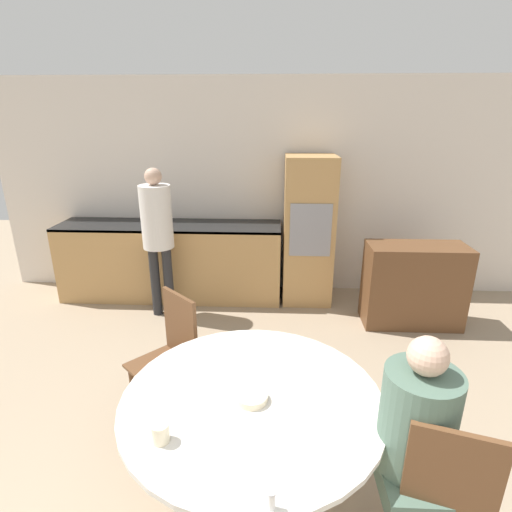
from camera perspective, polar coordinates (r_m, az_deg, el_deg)
The scene contains 12 objects.
wall_back at distance 4.99m, azimuth 0.86°, elevation 9.52°, with size 6.58×0.05×2.60m.
kitchen_counter at distance 5.03m, azimuth -11.99°, elevation -0.52°, with size 2.67×0.60×0.93m.
oven_unit at distance 4.77m, azimuth 7.46°, elevation 3.61°, with size 0.57×0.59×1.74m.
sideboard at distance 4.60m, azimuth 21.56°, elevation -3.90°, with size 1.02×0.45×0.89m.
dining_table at distance 2.38m, azimuth -0.54°, elevation -23.00°, with size 1.40×1.40×0.75m.
chair_near_right at distance 2.28m, azimuth 25.15°, elevation -28.30°, with size 0.50×0.50×0.96m.
chair_far_left at distance 3.06m, azimuth -12.00°, elevation -13.13°, with size 0.57×0.57×0.96m.
person_seated at distance 2.18m, azimuth 21.92°, elevation -23.24°, with size 0.35×0.42×1.26m.
person_standing at distance 4.40m, azimuth -13.92°, elevation 4.01°, with size 0.33×0.33×1.66m.
cup at distance 2.04m, azimuth -13.50°, elevation -23.34°, with size 0.08×0.08×0.09m.
bowl_near at distance 2.22m, azimuth -0.63°, elevation -19.56°, with size 0.17×0.17×0.04m.
salt_shaker at distance 1.77m, azimuth 2.19°, elevation -31.53°, with size 0.03×0.03×0.09m.
Camera 1 is at (0.16, -0.21, 2.16)m, focal length 28.00 mm.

